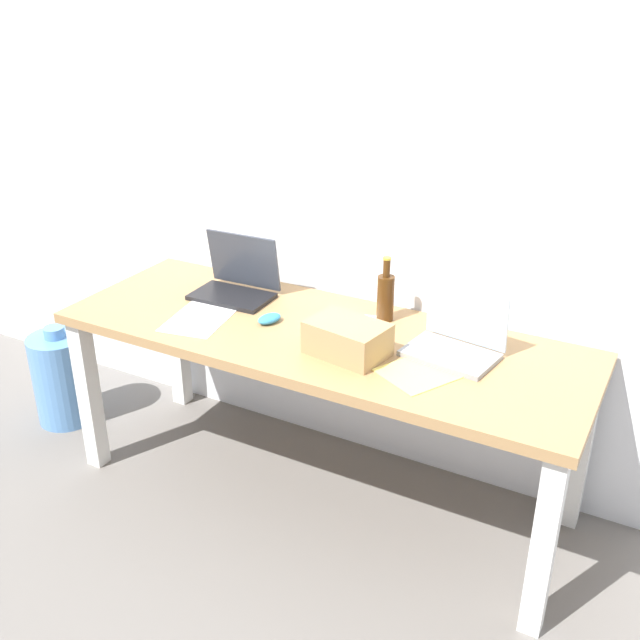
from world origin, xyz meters
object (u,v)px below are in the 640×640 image
Objects in this scene: laptop_right at (456,340)px; beer_bottle at (386,296)px; computer_mouse at (269,319)px; water_cooler_jug at (62,378)px; cardboard_box at (347,339)px; desk at (320,354)px; laptop_left at (236,282)px.

beer_bottle reaches higher than laptop_right.
water_cooler_jug is at bearing -157.58° from computer_mouse.
cardboard_box reaches higher than computer_mouse.
computer_mouse reaches higher than desk.
laptop_right is 1.90m from water_cooler_jug.
laptop_right is at bearing 26.59° from computer_mouse.
beer_bottle is at bearing 157.79° from laptop_right.
desk is 19.85× the size of computer_mouse.
laptop_right is (0.49, 0.08, 0.14)m from desk.
laptop_left is 0.68m from cardboard_box.
beer_bottle is (0.16, 0.21, 0.19)m from desk.
beer_bottle is 0.94× the size of cardboard_box.
cardboard_box is (0.37, -0.09, 0.04)m from computer_mouse.
water_cooler_jug is (-1.31, -0.10, -0.41)m from desk.
desk is 0.25m from cardboard_box.
computer_mouse is 0.37× the size of cardboard_box.
laptop_left is 0.96m from laptop_right.
beer_bottle is 1.63m from water_cooler_jug.
beer_bottle is (-0.33, 0.13, 0.05)m from laptop_right.
laptop_left is 0.69× the size of water_cooler_jug.
beer_bottle is (0.63, 0.07, 0.04)m from laptop_left.
beer_bottle reaches higher than computer_mouse.
laptop_right reaches higher than water_cooler_jug.
desk is at bearing -127.47° from beer_bottle.
laptop_right is at bearing 5.61° from water_cooler_jug.
laptop_right reaches higher than cardboard_box.
laptop_left reaches higher than desk.
desk is 0.51m from laptop_left.
cardboard_box is at bearing -150.47° from laptop_right.
water_cooler_jug is at bearing -174.39° from laptop_right.
desk is at bearing 147.60° from cardboard_box.
water_cooler_jug is (-0.85, -0.24, -0.56)m from laptop_left.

